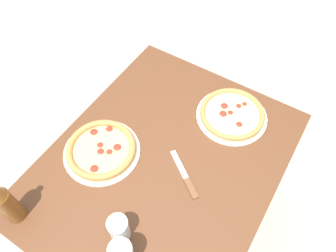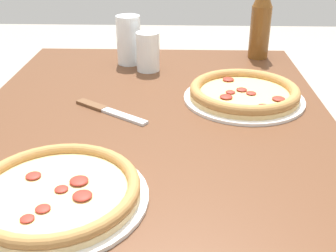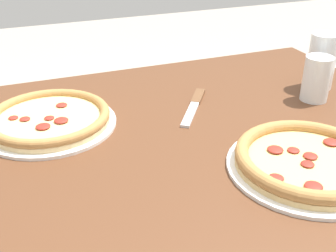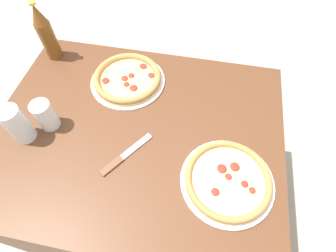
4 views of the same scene
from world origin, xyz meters
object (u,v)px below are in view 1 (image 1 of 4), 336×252
Objects in this scene: glass_orange_juice at (119,229)px; knife at (185,176)px; beer_bottle at (4,202)px; pizza_margherita at (101,150)px; pizza_salami at (232,114)px.

glass_orange_juice is 0.34m from knife.
beer_bottle is at bearing -43.82° from knife.
glass_orange_juice is at bearing 49.58° from pizza_margherita.
pizza_salami is 0.60m from pizza_margherita.
beer_bottle reaches higher than knife.
knife is at bearing 166.13° from glass_orange_juice.
pizza_margherita is at bearing 165.84° from beer_bottle.
beer_bottle reaches higher than pizza_salami.
pizza_margherita is at bearing -76.13° from knife.
glass_orange_juice is 0.61× the size of knife.
pizza_salami reaches higher than knife.
pizza_salami is at bearing 175.84° from knife.
glass_orange_juice is at bearing -13.87° from knife.
pizza_salami is at bearing 140.28° from pizza_margherita.
pizza_salami is 0.37m from knife.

